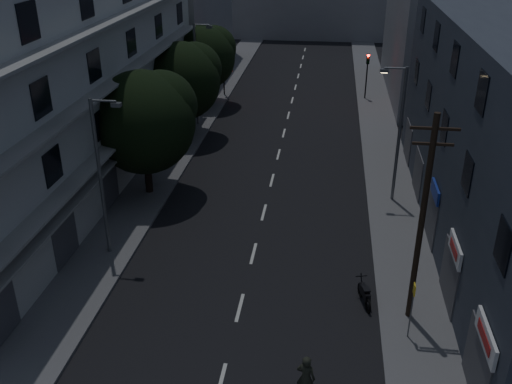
# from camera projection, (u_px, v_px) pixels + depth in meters

# --- Properties ---
(ground) EXTENTS (160.00, 160.00, 0.00)m
(ground) POSITION_uv_depth(u_px,v_px,m) (279.00, 152.00, 41.51)
(ground) COLOR black
(ground) RESTS_ON ground
(sidewalk_left) EXTENTS (3.00, 90.00, 0.15)m
(sidewalk_left) POSITION_uv_depth(u_px,v_px,m) (179.00, 146.00, 42.35)
(sidewalk_left) COLOR #565659
(sidewalk_left) RESTS_ON ground
(sidewalk_right) EXTENTS (3.00, 90.00, 0.15)m
(sidewalk_right) POSITION_uv_depth(u_px,v_px,m) (384.00, 156.00, 40.60)
(sidewalk_right) COLOR #565659
(sidewalk_right) RESTS_ON ground
(lane_markings) EXTENTS (0.15, 60.50, 0.01)m
(lane_markings) POSITION_uv_depth(u_px,v_px,m) (286.00, 124.00, 47.08)
(lane_markings) COLOR beige
(lane_markings) RESTS_ON ground
(building_left) EXTENTS (7.00, 36.00, 14.00)m
(building_left) POSITION_uv_depth(u_px,v_px,m) (68.00, 76.00, 33.61)
(building_left) COLOR #B5B5B0
(building_left) RESTS_ON ground
(building_right) EXTENTS (6.19, 28.00, 11.00)m
(building_right) POSITION_uv_depth(u_px,v_px,m) (504.00, 142.00, 27.89)
(building_right) COLOR #2D333E
(building_right) RESTS_ON ground
(building_far_right) EXTENTS (6.00, 20.00, 13.00)m
(building_far_right) POSITION_uv_depth(u_px,v_px,m) (427.00, 24.00, 52.43)
(building_far_right) COLOR slate
(building_far_right) RESTS_ON ground
(tree_near) EXTENTS (6.10, 6.10, 7.52)m
(tree_near) POSITION_uv_depth(u_px,v_px,m) (145.00, 118.00, 33.22)
(tree_near) COLOR black
(tree_near) RESTS_ON sidewalk_left
(tree_mid) EXTENTS (5.82, 5.82, 7.16)m
(tree_mid) POSITION_uv_depth(u_px,v_px,m) (182.00, 78.00, 42.36)
(tree_mid) COLOR black
(tree_mid) RESTS_ON sidewalk_left
(tree_far) EXTENTS (5.61, 5.61, 6.94)m
(tree_far) POSITION_uv_depth(u_px,v_px,m) (204.00, 55.00, 49.93)
(tree_far) COLOR black
(tree_far) RESTS_ON sidewalk_left
(traffic_signal_far_right) EXTENTS (0.28, 0.37, 4.10)m
(traffic_signal_far_right) POSITION_uv_depth(u_px,v_px,m) (367.00, 67.00, 51.90)
(traffic_signal_far_right) COLOR black
(traffic_signal_far_right) RESTS_ON sidewalk_right
(traffic_signal_far_left) EXTENTS (0.28, 0.37, 4.10)m
(traffic_signal_far_left) POSITION_uv_depth(u_px,v_px,m) (223.00, 64.00, 52.96)
(traffic_signal_far_left) COLOR black
(traffic_signal_far_left) RESTS_ON sidewalk_left
(street_lamp_left_near) EXTENTS (1.51, 0.25, 8.00)m
(street_lamp_left_near) POSITION_uv_depth(u_px,v_px,m) (102.00, 171.00, 27.00)
(street_lamp_left_near) COLOR slate
(street_lamp_left_near) RESTS_ON sidewalk_left
(street_lamp_right) EXTENTS (1.51, 0.25, 8.00)m
(street_lamp_right) POSITION_uv_depth(u_px,v_px,m) (398.00, 129.00, 32.34)
(street_lamp_right) COLOR #5A5D62
(street_lamp_right) RESTS_ON sidewalk_right
(street_lamp_left_far) EXTENTS (1.51, 0.25, 8.00)m
(street_lamp_left_far) POSITION_uv_depth(u_px,v_px,m) (197.00, 70.00, 44.75)
(street_lamp_left_far) COLOR #53565B
(street_lamp_left_far) RESTS_ON sidewalk_left
(utility_pole) EXTENTS (1.80, 0.24, 9.00)m
(utility_pole) POSITION_uv_depth(u_px,v_px,m) (422.00, 218.00, 22.26)
(utility_pole) COLOR black
(utility_pole) RESTS_ON sidewalk_right
(bus_stop_sign) EXTENTS (0.06, 0.35, 2.52)m
(bus_stop_sign) POSITION_uv_depth(u_px,v_px,m) (413.00, 301.00, 22.32)
(bus_stop_sign) COLOR #595B60
(bus_stop_sign) RESTS_ON sidewalk_right
(motorcycle) EXTENTS (0.69, 1.81, 1.18)m
(motorcycle) POSITION_uv_depth(u_px,v_px,m) (364.00, 294.00, 25.11)
(motorcycle) COLOR black
(motorcycle) RESTS_ON ground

